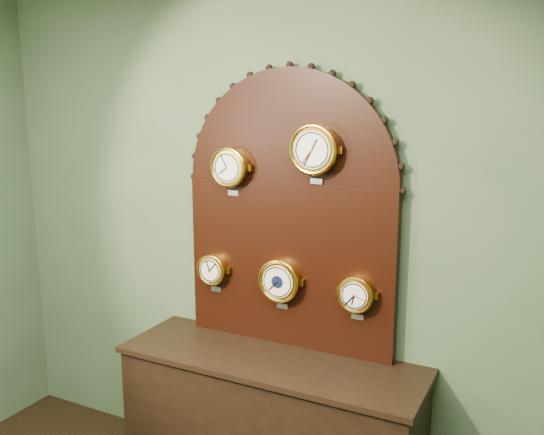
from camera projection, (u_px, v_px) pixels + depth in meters
The scene contains 8 objects.
wall_back at pixel (293, 242), 3.21m from camera, with size 4.00×4.00×0.00m, color #486243.
shop_counter at pixel (270, 432), 3.17m from camera, with size 1.60×0.50×0.80m, color black.
display_board at pixel (289, 202), 3.12m from camera, with size 1.26×0.06×1.53m.
roman_clock at pixel (230, 167), 3.18m from camera, with size 0.22×0.08×0.27m.
arabic_clock at pixel (314, 150), 2.93m from camera, with size 0.26×0.08×0.31m.
hygrometer at pixel (213, 269), 3.35m from camera, with size 0.18×0.08×0.23m.
barometer at pixel (280, 280), 3.16m from camera, with size 0.24×0.08×0.29m.
tide_clock at pixel (356, 294), 2.97m from camera, with size 0.19×0.08×0.24m.
Camera 1 is at (1.32, -0.33, 2.16)m, focal length 38.75 mm.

